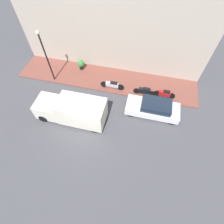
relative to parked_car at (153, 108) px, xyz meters
name	(u,v)px	position (x,y,z in m)	size (l,w,h in m)	color
ground_plane	(90,126)	(-2.41, 4.54, -0.62)	(60.00, 60.00, 0.00)	#47474C
sidewalk	(107,79)	(2.82, 4.54, -0.56)	(3.14, 16.51, 0.11)	brown
building_facade	(111,34)	(4.54, 4.54, 2.96)	(0.30, 16.51, 7.15)	#B2A899
parked_car	(153,108)	(0.00, 0.00, 0.00)	(1.68, 4.15, 1.27)	silver
delivery_van	(72,110)	(-1.95, 5.97, 0.43)	(1.87, 5.31, 2.07)	silver
motorcycle_black	(145,91)	(1.69, 0.89, -0.09)	(0.30, 1.87, 0.78)	black
scooter_silver	(112,85)	(1.76, 3.73, -0.09)	(0.30, 2.10, 0.75)	#B7B7BF
motorcycle_red	(164,94)	(1.74, -0.77, -0.06)	(0.30, 1.81, 0.82)	#B21E1E
streetlamp	(45,52)	(1.64, 9.25, 2.43)	(0.30, 0.30, 4.74)	black
potted_plant	(81,64)	(3.58, 7.25, 0.03)	(0.62, 0.62, 0.93)	black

